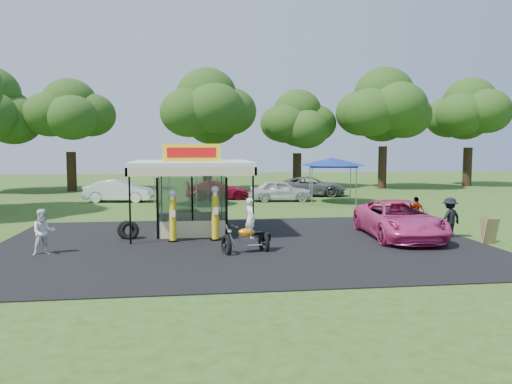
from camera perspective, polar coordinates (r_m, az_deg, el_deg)
ground at (r=18.92m, az=-1.05°, el=-7.14°), size 120.00×120.00×0.00m
asphalt_apron at (r=20.86m, az=-1.68°, el=-5.93°), size 20.00×14.00×0.04m
gas_station_kiosk at (r=23.47m, az=-7.32°, el=-0.39°), size 5.40×5.40×4.18m
gas_pump_left at (r=21.37m, az=-9.48°, el=-2.84°), size 0.42×0.42×2.26m
gas_pump_right at (r=21.46m, az=-4.68°, el=-2.57°), size 0.45×0.45×2.40m
motorcycle at (r=19.02m, az=-0.84°, el=-4.46°), size 1.93×1.30×2.19m
spare_tires at (r=22.51m, az=-14.41°, el=-4.25°), size 0.99×0.61×0.85m
a_frame_sign at (r=23.00m, az=25.06°, el=-4.03°), size 0.64×0.61×1.09m
kiosk_car at (r=25.81m, az=-7.32°, el=-2.80°), size 2.82×1.13×0.96m
pink_sedan at (r=22.94m, az=16.03°, el=-3.05°), size 3.18×6.19×1.67m
spectator_west at (r=20.26m, az=-23.12°, el=-4.24°), size 1.04×0.95×1.73m
spectator_east_a at (r=23.74m, az=21.26°, el=-2.77°), size 1.32×1.01×1.81m
spectator_east_b at (r=26.26m, az=17.85°, el=-2.21°), size 0.97×0.55×1.55m
bg_car_a at (r=38.15m, az=-15.39°, el=0.12°), size 5.11×2.33×1.62m
bg_car_b at (r=38.71m, az=-4.46°, el=0.21°), size 4.92×2.01×1.43m
bg_car_c at (r=37.29m, az=2.83°, el=0.17°), size 4.80×2.18×1.60m
bg_car_d at (r=41.58m, az=6.31°, el=0.65°), size 6.16×3.83×1.59m
tent_west at (r=34.84m, az=-8.48°, el=3.12°), size 4.48×4.48×3.13m
tent_east at (r=36.46m, az=8.72°, el=3.40°), size 4.67×4.67×3.27m
oak_far_b at (r=48.75m, az=-20.49°, el=7.58°), size 8.38×8.38×10.00m
oak_far_c at (r=46.05m, az=-5.64°, el=8.74°), size 9.27×9.27×10.93m
oak_far_d at (r=50.35m, az=4.75°, el=7.46°), size 8.01×8.01×9.54m
oak_far_e at (r=50.37m, az=14.38°, el=8.72°), size 9.63×9.63×11.46m
oak_far_f at (r=56.44m, az=23.18°, el=7.74°), size 9.04×9.04×10.89m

